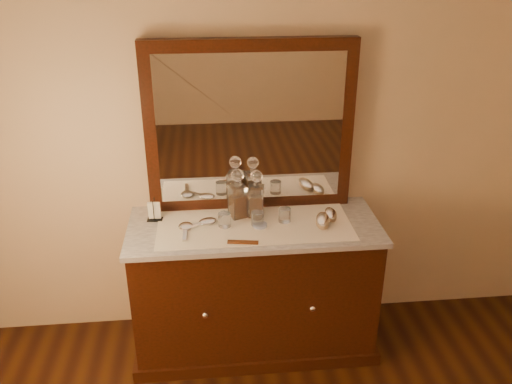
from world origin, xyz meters
The scene contains 18 objects.
dresser_cabinet centered at (0.00, 1.96, 0.41)m, with size 1.40×0.55×0.82m, color black.
dresser_plinth centered at (0.00, 1.96, 0.04)m, with size 1.46×0.59×0.08m, color black.
knob_left centered at (-0.30, 1.67, 0.45)m, with size 0.04×0.04×0.04m, color silver.
knob_right centered at (0.30, 1.67, 0.45)m, with size 0.04×0.04×0.04m, color silver.
marble_top centered at (0.00, 1.96, 0.83)m, with size 1.44×0.59×0.03m, color silver.
mirror_frame centered at (0.00, 2.20, 1.35)m, with size 1.20×0.08×1.00m, color black.
mirror_glass centered at (0.00, 2.17, 1.35)m, with size 1.06×0.01×0.86m, color white.
lace_runner centered at (0.00, 1.94, 0.85)m, with size 1.10×0.45×0.00m, color white.
pin_dish centered at (0.03, 1.92, 0.86)m, with size 0.08×0.08×0.01m, color white.
comb centered at (-0.08, 1.75, 0.86)m, with size 0.17×0.03×0.01m, color brown.
napkin_rack centered at (-0.57, 2.07, 0.90)m, with size 0.09×0.06×0.13m.
decanter_left centered at (-0.09, 2.06, 0.97)m, with size 0.12×0.12×0.30m.
decanter_right centered at (0.02, 2.06, 0.96)m, with size 0.10×0.10×0.29m.
brush_near centered at (0.39, 1.91, 0.88)m, with size 0.11×0.19×0.05m.
brush_far centered at (0.45, 1.98, 0.87)m, with size 0.08×0.16×0.04m.
hand_mirror_outer centered at (-0.39, 1.93, 0.86)m, with size 0.08×0.21×0.02m.
hand_mirror_inner centered at (-0.28, 1.98, 0.86)m, with size 0.22×0.16×0.02m.
tumblers centered at (0.01, 1.95, 0.89)m, with size 0.42×0.10×0.08m.
Camera 1 is at (-0.25, -0.67, 2.29)m, focal length 36.83 mm.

